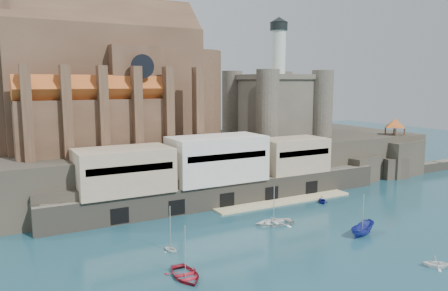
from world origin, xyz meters
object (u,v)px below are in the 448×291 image
boat_2 (362,235)px  boat_1 (436,267)px  boat_0 (186,277)px  castle_keep (276,102)px  church (115,87)px  pavilion (395,124)px

boat_2 → boat_1: bearing=158.5°
boat_0 → castle_keep: bearing=47.9°
church → boat_2: 55.89m
pavilion → boat_0: pavilion is taller
church → boat_0: church is taller
boat_0 → boat_1: 31.41m
boat_2 → castle_keep: bearing=-36.8°
boat_1 → boat_2: (0.81, 13.05, 0.00)m
castle_keep → boat_2: castle_keep is taller
church → castle_keep: 40.39m
church → boat_0: (-4.33, -45.15, -22.13)m
pavilion → boat_2: bearing=-144.8°
boat_0 → boat_1: boat_0 is taller
castle_keep → church: bearing=178.9°
church → castle_keep: church is taller
church → boat_2: size_ratio=8.20×
church → boat_2: church is taller
church → boat_1: bearing=-67.1°
castle_keep → boat_0: 65.48m
boat_1 → boat_0: bearing=105.7°
castle_keep → boat_1: 61.87m
church → pavilion: size_ratio=7.34×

